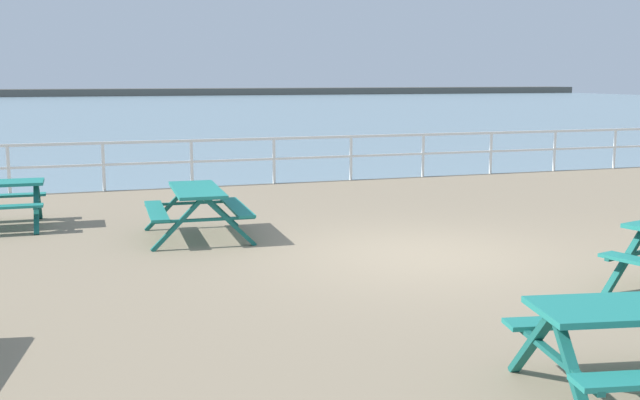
{
  "coord_description": "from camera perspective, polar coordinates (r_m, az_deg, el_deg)",
  "views": [
    {
      "loc": [
        -4.67,
        -9.53,
        2.47
      ],
      "look_at": [
        -1.35,
        0.34,
        0.8
      ],
      "focal_mm": 43.35,
      "sensor_mm": 36.0,
      "label": 1
    }
  ],
  "objects": [
    {
      "name": "ground_plane",
      "position": [
        10.92,
        7.35,
        -4.58
      ],
      "size": [
        30.0,
        24.0,
        0.2
      ],
      "primitive_type": "cube",
      "color": "gray"
    },
    {
      "name": "picnic_table_far_right",
      "position": [
        12.03,
        -9.07,
        -0.03
      ],
      "size": [
        1.62,
        1.87,
        0.8
      ],
      "rotation": [
        0.0,
        0.0,
        1.52
      ],
      "color": "#1E7A70",
      "rests_on": "ground"
    },
    {
      "name": "distant_shoreline",
      "position": [
        105.42,
        -16.14,
        7.4
      ],
      "size": [
        142.0,
        6.0,
        1.8
      ],
      "primitive_type": "cube",
      "color": "#4C4C47",
      "rests_on": "ground"
    },
    {
      "name": "sea_band",
      "position": [
        62.51,
        -14.34,
        6.55
      ],
      "size": [
        142.0,
        90.0,
        0.01
      ],
      "primitive_type": "cube",
      "color": "gray",
      "rests_on": "ground"
    },
    {
      "name": "seaward_railing",
      "position": [
        17.99,
        -3.42,
        3.6
      ],
      "size": [
        23.07,
        0.07,
        1.08
      ],
      "color": "white",
      "rests_on": "ground"
    }
  ]
}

